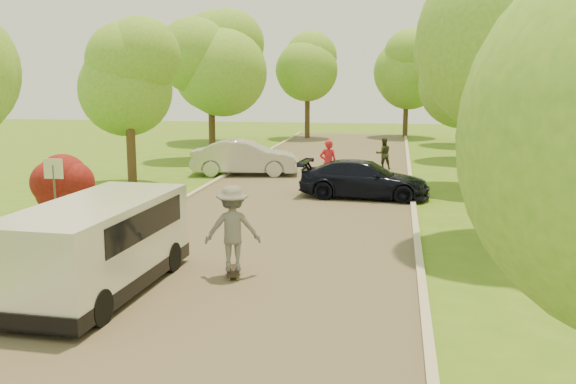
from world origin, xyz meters
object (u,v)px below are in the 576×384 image
Objects in this scene: minivan at (98,245)px; longboard at (233,271)px; street_sign at (54,181)px; person_striped at (328,163)px; silver_sedan at (245,158)px; skateboarder at (233,228)px; dark_sedan at (364,179)px; person_olive at (383,154)px.

minivan is 3.00m from longboard.
street_sign is 2.14× the size of longboard.
person_striped reaches higher than longboard.
silver_sedan is at bearing -36.34° from person_striped.
street_sign reaches higher than skateboarder.
street_sign is 1.14× the size of person_striped.
dark_sedan reaches higher than longboard.
street_sign reaches higher than silver_sedan.
street_sign is at bearing 160.41° from silver_sedan.
person_striped is 5.70m from person_olive.
street_sign is 0.46× the size of dark_sedan.
person_striped is (3.24, 13.61, -0.04)m from minivan.
skateboarder reaches higher than person_olive.
person_olive is at bearing 0.51° from dark_sedan.
minivan reaches higher than dark_sedan.
person_striped is at bearing 55.25° from street_sign.
minivan is 19.65m from person_olive.
longboard is 17.63m from person_olive.
person_striped is at bearing -108.14° from longboard.
street_sign is at bearing 136.26° from dark_sedan.
dark_sedan is 10.19m from longboard.
dark_sedan is at bearing 41.79° from street_sign.
minivan is 2.70× the size of skateboarder.
silver_sedan is at bearing 95.33° from minivan.
person_olive is (5.32, 18.91, -0.23)m from minivan.
silver_sedan is 14.96m from skateboarder.
longboard is (3.23, -14.61, -0.68)m from silver_sedan.
silver_sedan is 2.49× the size of skateboarder.
street_sign reaches higher than person_striped.
person_olive is at bearing -73.40° from silver_sedan.
minivan is 5.07× the size of longboard.
skateboarder is 1.00× the size of person_striped.
silver_sedan is 7.32m from dark_sedan.
person_striped reaches higher than silver_sedan.
silver_sedan is 14.98m from longboard.
street_sign reaches higher than minivan.
dark_sedan is at bearing 69.51° from person_olive.
skateboarder is 12.11m from person_striped.
silver_sedan is at bearing -91.84° from skateboarder.
longboard is 12.14m from person_striped.
longboard is at bearing -100.72° from skateboarder.
silver_sedan is 1.01× the size of dark_sedan.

